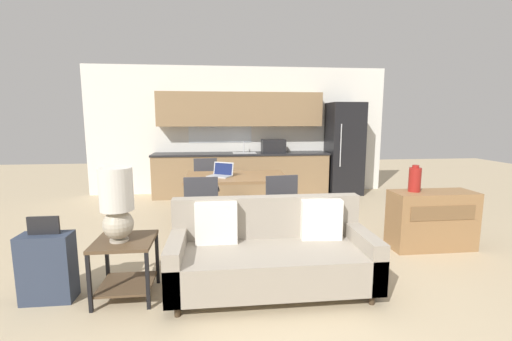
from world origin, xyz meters
TOP-DOWN VIEW (x-y plane):
  - ground_plane at (0.00, 0.00)m, footprint 20.00×20.00m
  - wall_back at (-0.01, 4.63)m, footprint 6.40×0.07m
  - kitchen_counter at (0.01, 4.33)m, footprint 3.64×0.65m
  - refrigerator at (2.21, 4.24)m, footprint 0.69×0.70m
  - dining_table at (-0.22, 2.13)m, footprint 1.47×0.98m
  - couch at (0.00, 0.25)m, footprint 1.87×0.80m
  - side_table at (-1.33, 0.22)m, footprint 0.51×0.51m
  - table_lamp at (-1.36, 0.19)m, footprint 0.28×0.28m
  - credenza at (2.15, 1.04)m, footprint 1.02×0.41m
  - vase at (1.92, 1.07)m, footprint 0.14×0.14m
  - dining_chair_near_left at (-0.69, 1.30)m, footprint 0.42×0.42m
  - dining_chair_near_right at (0.26, 1.30)m, footprint 0.48×0.48m
  - dining_chair_far_left at (-0.69, 2.99)m, footprint 0.45×0.45m
  - laptop at (-0.44, 2.11)m, footprint 0.40×0.38m
  - suitcase at (-2.00, 0.23)m, footprint 0.43×0.22m

SIDE VIEW (x-z plane):
  - ground_plane at x=0.00m, z-range 0.00..0.00m
  - suitcase at x=-2.00m, z-range -0.07..0.70m
  - couch at x=0.00m, z-range -0.08..0.76m
  - credenza at x=2.15m, z-range 0.00..0.72m
  - side_table at x=-1.33m, z-range 0.10..0.64m
  - dining_chair_near_left at x=-0.69m, z-range 0.05..0.98m
  - dining_chair_near_right at x=0.26m, z-range 0.05..0.98m
  - dining_chair_far_left at x=-0.69m, z-range 0.05..0.98m
  - dining_table at x=-0.22m, z-range 0.33..1.10m
  - laptop at x=-0.44m, z-range 0.73..0.93m
  - kitchen_counter at x=0.01m, z-range -0.23..1.92m
  - vase at x=1.92m, z-range 0.71..1.04m
  - table_lamp at x=-1.36m, z-range 0.56..1.21m
  - refrigerator at x=2.21m, z-range 0.00..1.94m
  - wall_back at x=-0.01m, z-range 0.00..2.70m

